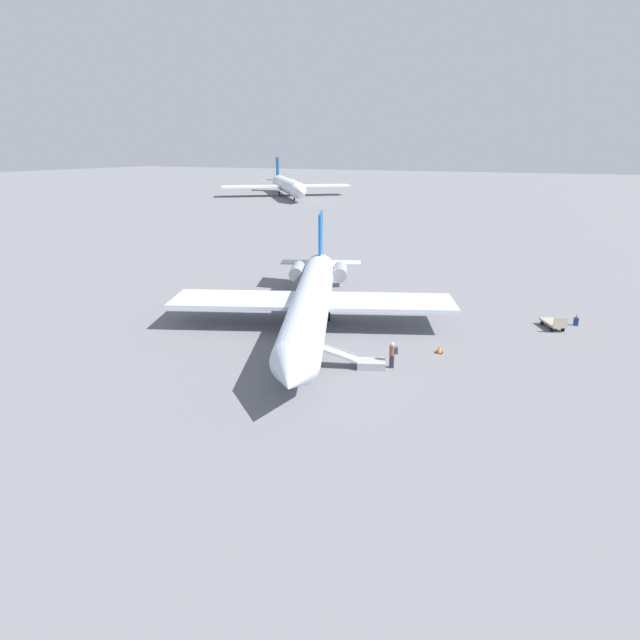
# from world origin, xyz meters

# --- Properties ---
(ground_plane) EXTENTS (600.00, 600.00, 0.00)m
(ground_plane) POSITION_xyz_m (0.00, 0.00, 0.00)
(ground_plane) COLOR slate
(airplane_main) EXTENTS (28.67, 22.21, 7.49)m
(airplane_main) POSITION_xyz_m (-0.92, -0.36, 2.24)
(airplane_main) COLOR silver
(airplane_main) RESTS_ON ground
(airplane_far_left) EXTENTS (43.47, 35.34, 10.79)m
(airplane_far_left) POSITION_xyz_m (-102.07, -57.88, 3.21)
(airplane_far_left) COLOR silver
(airplane_far_left) RESTS_ON ground
(boarding_stairs) EXTENTS (2.43, 4.11, 1.81)m
(boarding_stairs) POSITION_xyz_m (4.93, 6.21, 0.39)
(boarding_stairs) COLOR #99999E
(boarding_stairs) RESTS_ON ground
(passenger) EXTENTS (0.44, 0.57, 1.74)m
(passenger) POSITION_xyz_m (4.21, 7.81, 1.00)
(passenger) COLOR #23232D
(passenger) RESTS_ON ground
(luggage_cart) EXTENTS (2.46, 2.03, 1.22)m
(luggage_cart) POSITION_xyz_m (-8.23, 17.02, 0.46)
(luggage_cart) COLOR #9E937F
(luggage_cart) RESTS_ON ground
(suitcase) EXTENTS (0.24, 0.37, 0.88)m
(suitcase) POSITION_xyz_m (-9.80, 18.64, 0.33)
(suitcase) COLOR navy
(suitcase) RESTS_ON ground
(traffic_cone_near_stairs) EXTENTS (0.48, 0.48, 0.53)m
(traffic_cone_near_stairs) POSITION_xyz_m (0.44, 10.01, 0.24)
(traffic_cone_near_stairs) COLOR black
(traffic_cone_near_stairs) RESTS_ON ground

